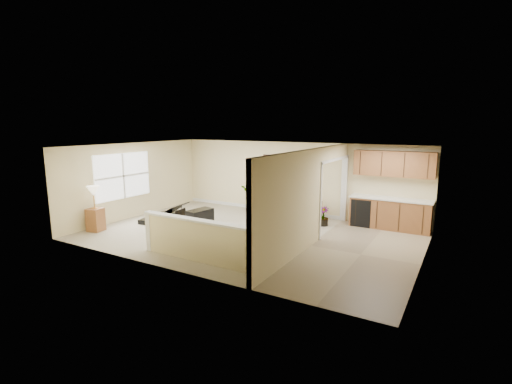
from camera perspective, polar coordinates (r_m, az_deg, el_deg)
The scene contains 20 objects.
floor at distance 10.57m, azimuth -1.05°, elevation -6.68°, with size 9.00×9.00×0.00m, color tan.
back_wall at distance 12.90m, azimuth 5.82°, elevation 2.08°, with size 9.00×0.04×2.50m, color beige.
front_wall at distance 7.92m, azimuth -12.37°, elevation -3.39°, with size 9.00×0.04×2.50m, color beige.
left_wall at distance 13.15m, azimuth -18.13°, elevation 1.77°, with size 0.04×6.00×2.50m, color beige.
right_wall at distance 8.88m, azimuth 24.68°, elevation -2.62°, with size 0.04×6.00×2.50m, color beige.
ceiling at distance 10.13m, azimuth -1.10°, elevation 6.97°, with size 9.00×6.00×0.04m, color silver.
kitchen_vinyl at distance 9.42m, azimuth 15.82°, elevation -9.22°, with size 2.70×6.00×0.01m, color gray.
interior_partition at distance 9.73m, azimuth 8.83°, elevation -0.90°, with size 0.18×5.99×2.50m.
pony_half_wall at distance 8.58m, azimuth -8.64°, elevation -7.27°, with size 3.42×0.22×1.00m.
left_window at distance 12.78m, azimuth -19.80°, elevation 2.35°, with size 0.05×2.15×1.45m, color white.
wall_art_left at distance 13.23m, azimuth 2.05°, elevation 4.52°, with size 0.48×0.04×0.58m.
wall_mirror at distance 12.69m, azimuth 7.05°, elevation 4.42°, with size 0.55×0.04×0.55m.
kitchen_cabinets at distance 11.78m, azimuth 19.53°, elevation -1.14°, with size 2.36×0.65×2.33m.
piano at distance 12.29m, azimuth -13.25°, elevation -1.88°, with size 1.76×1.81×1.32m.
piano_bench at distance 11.47m, azimuth -8.62°, elevation -4.02°, with size 0.42×0.82×0.55m, color black.
loveseat at distance 12.24m, azimuth 6.26°, elevation -2.79°, with size 1.53×0.91×0.86m.
accent_table at distance 13.06m, azimuth 2.12°, elevation -1.40°, with size 0.47×0.47×0.68m.
palm_plant at distance 13.25m, azimuth 0.27°, elevation -0.43°, with size 1.38×1.29×1.25m.
small_plant at distance 11.69m, azimuth 10.29°, elevation -3.90°, with size 0.35×0.35×0.59m.
lamp_stand at distance 11.84m, azimuth -23.53°, elevation -2.85°, with size 0.47×0.47×1.34m.
Camera 1 is at (5.22, -8.66, 3.10)m, focal length 26.00 mm.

